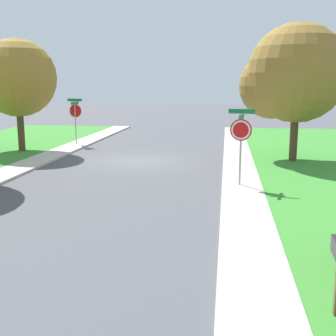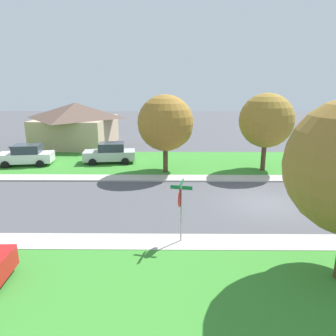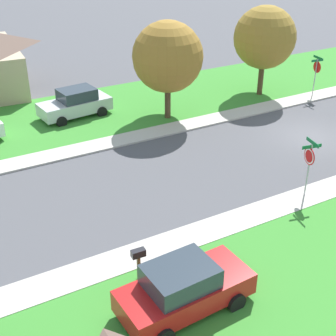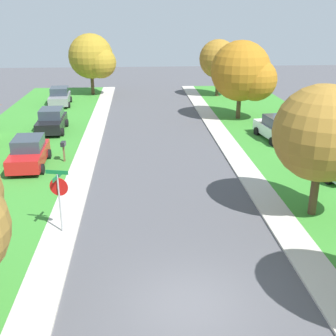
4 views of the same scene
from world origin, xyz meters
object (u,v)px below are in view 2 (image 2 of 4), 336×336
car_white_behind_trees (26,155)px  stop_sign_near_corner (315,153)px  car_silver_kerbside_mid (110,153)px  house_right_setback (77,123)px  stop_sign_far_corner (181,201)px  tree_sidewalk_mid (168,124)px  tree_sidewalk_near (267,122)px

car_white_behind_trees → stop_sign_near_corner: bearing=-99.1°
car_silver_kerbside_mid → house_right_setback: house_right_setback is taller
car_white_behind_trees → car_silver_kerbside_mid: size_ratio=1.01×
stop_sign_near_corner → house_right_setback: house_right_setback is taller
stop_sign_near_corner → car_silver_kerbside_mid: bearing=73.9°
car_white_behind_trees → house_right_setback: 9.25m
stop_sign_near_corner → stop_sign_far_corner: bearing=134.1°
tree_sidewalk_mid → house_right_setback: bearing=42.8°
tree_sidewalk_mid → car_white_behind_trees: bearing=81.0°
house_right_setback → stop_sign_near_corner: bearing=-121.5°
stop_sign_near_corner → tree_sidewalk_mid: tree_sidewalk_mid is taller
tree_sidewalk_mid → house_right_setback: 14.80m
stop_sign_near_corner → tree_sidewalk_mid: 10.66m
tree_sidewalk_near → tree_sidewalk_mid: bearing=94.2°
car_silver_kerbside_mid → tree_sidewalk_mid: bearing=-119.1°
car_silver_kerbside_mid → tree_sidewalk_mid: size_ratio=0.76×
tree_sidewalk_mid → tree_sidewalk_near: bearing=-85.8°
car_white_behind_trees → stop_sign_far_corner: bearing=-136.3°
stop_sign_near_corner → tree_sidewalk_near: size_ratio=0.46×
stop_sign_far_corner → house_right_setback: house_right_setback is taller
house_right_setback → tree_sidewalk_mid: bearing=-137.2°
stop_sign_near_corner → stop_sign_far_corner: size_ratio=1.00×
stop_sign_far_corner → tree_sidewalk_mid: 11.26m
stop_sign_far_corner → house_right_setback: bearing=26.0°
tree_sidewalk_mid → tree_sidewalk_near: 7.55m
car_white_behind_trees → tree_sidewalk_mid: (-1.84, -11.70, 2.79)m
tree_sidewalk_mid → tree_sidewalk_near: size_ratio=0.98×
stop_sign_near_corner → tree_sidewalk_near: (2.23, 2.85, 1.91)m
car_white_behind_trees → tree_sidewalk_mid: 12.17m
car_white_behind_trees → car_silver_kerbside_mid: 6.83m
stop_sign_near_corner → stop_sign_far_corner: 13.54m
stop_sign_far_corner → car_silver_kerbside_mid: bearing=22.0°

